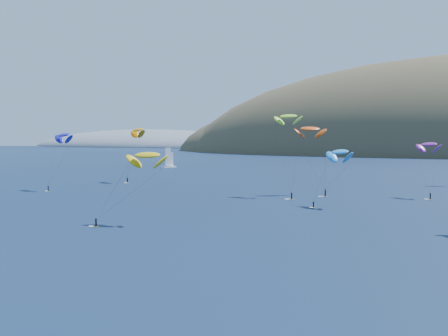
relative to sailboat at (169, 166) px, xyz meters
The scene contains 10 objects.
ground 247.05m from the sailboat, 63.37° to the right, with size 2800.00×2800.00×0.00m, color black.
headland 626.12m from the sailboat, 122.30° to the left, with size 460.00×250.00×60.00m.
sailboat is the anchor object (origin of this frame).
kitesurfer_1 100.74m from the sailboat, 65.37° to the right, with size 10.76×13.19×22.21m.
kitesurfer_2 209.59m from the sailboat, 59.85° to the right, with size 11.11×11.36×15.92m.
kitesurfer_3 160.72m from the sailboat, 46.22° to the right, with size 10.10×13.07×25.24m.
kitesurfer_5 188.95m from the sailboat, 45.90° to the right, with size 9.85×10.99×15.81m.
kitesurfer_6 179.83m from the sailboat, 34.69° to the right, with size 8.62×11.39×17.09m.
kitesurfer_9 158.00m from the sailboat, 43.23° to the right, with size 12.53×11.17×21.95m.
kitesurfer_10 135.30m from the sailboat, 73.11° to the right, with size 9.83×11.42×20.05m.
Camera 1 is at (62.59, -63.78, 17.49)m, focal length 50.00 mm.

